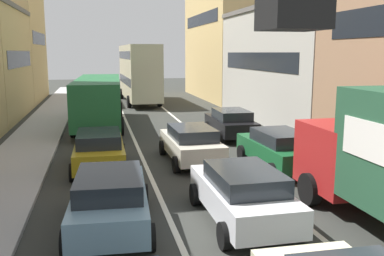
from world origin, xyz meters
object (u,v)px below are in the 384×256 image
sedan_centre_lane_second (242,193)px  bus_mid_queue_primary (99,98)px  bus_far_queue_secondary (139,71)px  hatchback_centre_lane_third (191,143)px  sedan_left_lane_third (99,149)px  wagon_right_lane_far (231,123)px  wagon_left_lane_second (110,198)px  sedan_right_lane_behind_truck (279,148)px

sedan_centre_lane_second → bus_mid_queue_primary: size_ratio=0.41×
bus_mid_queue_primary → bus_far_queue_secondary: (3.58, 11.63, 1.07)m
hatchback_centre_lane_third → sedan_left_lane_third: 3.67m
hatchback_centre_lane_third → wagon_right_lane_far: bearing=-36.1°
hatchback_centre_lane_third → wagon_right_lane_far: size_ratio=1.00×
wagon_left_lane_second → hatchback_centre_lane_third: (3.44, 6.01, 0.00)m
sedan_right_lane_behind_truck → bus_far_queue_secondary: 23.14m
bus_far_queue_secondary → sedan_centre_lane_second: bearing=178.3°
sedan_right_lane_behind_truck → bus_mid_queue_primary: 13.08m
hatchback_centre_lane_third → bus_mid_queue_primary: bearing=19.2°
sedan_centre_lane_second → wagon_right_lane_far: bearing=-16.5°
hatchback_centre_lane_third → sedan_centre_lane_second: bearing=178.4°
sedan_right_lane_behind_truck → wagon_right_lane_far: (0.04, 6.18, 0.00)m
bus_far_queue_secondary → bus_mid_queue_primary: bearing=161.3°
wagon_left_lane_second → sedan_right_lane_behind_truck: size_ratio=1.01×
hatchback_centre_lane_third → sedan_left_lane_third: (-3.66, -0.29, 0.00)m
hatchback_centre_lane_third → bus_mid_queue_primary: bus_mid_queue_primary is taller
sedan_centre_lane_second → hatchback_centre_lane_third: same height
sedan_centre_lane_second → sedan_left_lane_third: bearing=30.7°
sedan_right_lane_behind_truck → wagon_left_lane_second: bearing=121.7°
wagon_right_lane_far → sedan_right_lane_behind_truck: bearing=-179.0°
hatchback_centre_lane_third → sedan_left_lane_third: bearing=93.1°
hatchback_centre_lane_third → bus_mid_queue_primary: size_ratio=0.41×
hatchback_centre_lane_third → bus_mid_queue_primary: 10.24m
sedan_centre_lane_second → wagon_right_lane_far: same height
wagon_left_lane_second → bus_mid_queue_primary: 15.58m
wagon_right_lane_far → hatchback_centre_lane_third: bearing=146.6°
sedan_left_lane_third → wagon_right_lane_far: 8.32m
sedan_centre_lane_second → wagon_left_lane_second: same height
hatchback_centre_lane_third → sedan_right_lane_behind_truck: (3.09, -1.66, 0.00)m
sedan_left_lane_third → sedan_right_lane_behind_truck: same height
sedan_centre_lane_second → bus_far_queue_secondary: bearing=-0.3°
sedan_right_lane_behind_truck → sedan_centre_lane_second: bearing=144.3°
bus_mid_queue_primary → wagon_left_lane_second: bearing=-176.9°
hatchback_centre_lane_third → sedan_right_lane_behind_truck: size_ratio=1.00×
bus_mid_queue_primary → bus_far_queue_secondary: size_ratio=1.00×
hatchback_centre_lane_third → sedan_left_lane_third: size_ratio=1.00×
sedan_centre_lane_second → bus_mid_queue_primary: bus_mid_queue_primary is taller
wagon_left_lane_second → wagon_right_lane_far: 12.41m
sedan_left_lane_third → bus_far_queue_secondary: bus_far_queue_secondary is taller
wagon_right_lane_far → bus_mid_queue_primary: bearing=54.5°
wagon_right_lane_far → bus_far_queue_secondary: 17.08m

